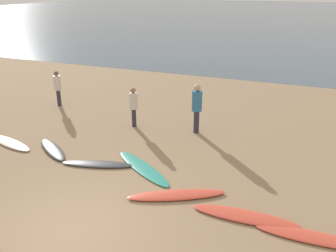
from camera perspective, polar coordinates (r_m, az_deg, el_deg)
The scene contains 12 objects.
ground_plane at distance 16.78m, azimuth 5.60°, elevation 3.26°, with size 120.00×120.00×0.20m, color #997C5B.
ocean_water at distance 70.56m, azimuth 19.25°, elevation 16.27°, with size 140.00×100.00×0.01m, color #475B6B.
surfboard_0 at distance 13.57m, azimuth -23.62°, elevation -2.44°, with size 2.18×0.52×0.08m, color silver.
surfboard_1 at distance 12.52m, azimuth -17.69°, elevation -3.55°, with size 1.99×0.48×0.09m, color #333338.
surfboard_2 at distance 11.24m, azimuth -11.01°, elevation -5.90°, with size 2.21×0.47×0.07m, color #333338.
surfboard_3 at distance 10.85m, azimuth -3.96°, elevation -6.61°, with size 2.65×0.52×0.06m, color teal.
surfboard_4 at distance 9.52m, azimuth 1.35°, elevation -10.80°, with size 2.55×0.51×0.10m, color #D84C38.
surfboard_5 at distance 8.96m, azimuth 12.05°, elevation -13.74°, with size 2.52×0.56×0.08m, color #D84C38.
surfboard_6 at distance 8.75m, azimuth 21.85°, elevation -15.96°, with size 2.42×0.49×0.07m, color #D84C38.
person_0 at distance 13.06m, azimuth 4.57°, elevation 3.36°, with size 0.37×0.37×1.83m.
person_2 at distance 16.79m, azimuth -17.01°, elevation 6.10°, with size 0.32×0.32×1.58m.
person_3 at distance 13.72m, azimuth -5.46°, elevation 3.49°, with size 0.31×0.31×1.54m.
Camera 1 is at (4.46, -5.30, 5.15)m, focal length 38.70 mm.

